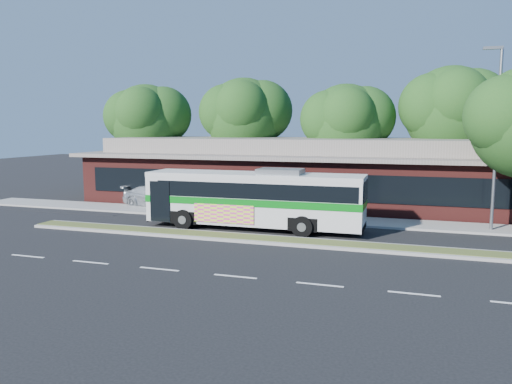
# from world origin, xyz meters

# --- Properties ---
(ground) EXTENTS (120.00, 120.00, 0.00)m
(ground) POSITION_xyz_m (0.00, 0.00, 0.00)
(ground) COLOR black
(ground) RESTS_ON ground
(median_strip) EXTENTS (26.00, 1.10, 0.15)m
(median_strip) POSITION_xyz_m (0.00, 0.60, 0.07)
(median_strip) COLOR #424B20
(median_strip) RESTS_ON ground
(sidewalk) EXTENTS (44.00, 2.60, 0.12)m
(sidewalk) POSITION_xyz_m (0.00, 6.40, 0.06)
(sidewalk) COLOR gray
(sidewalk) RESTS_ON ground
(parking_lot) EXTENTS (14.00, 12.00, 0.01)m
(parking_lot) POSITION_xyz_m (-18.00, 10.00, 0.01)
(parking_lot) COLOR black
(parking_lot) RESTS_ON ground
(plaza_building) EXTENTS (33.20, 11.20, 4.45)m
(plaza_building) POSITION_xyz_m (0.00, 12.99, 2.13)
(plaza_building) COLOR #541D1A
(plaza_building) RESTS_ON ground
(lamp_post) EXTENTS (0.93, 0.18, 9.07)m
(lamp_post) POSITION_xyz_m (9.56, 6.00, 4.90)
(lamp_post) COLOR slate
(lamp_post) RESTS_ON ground
(tree_bg_a) EXTENTS (6.47, 5.80, 8.63)m
(tree_bg_a) POSITION_xyz_m (-14.58, 15.14, 5.87)
(tree_bg_a) COLOR black
(tree_bg_a) RESTS_ON ground
(tree_bg_b) EXTENTS (6.69, 6.00, 9.00)m
(tree_bg_b) POSITION_xyz_m (-6.57, 16.14, 6.14)
(tree_bg_b) COLOR black
(tree_bg_b) RESTS_ON ground
(tree_bg_c) EXTENTS (6.24, 5.60, 8.26)m
(tree_bg_c) POSITION_xyz_m (1.40, 15.13, 5.59)
(tree_bg_c) COLOR black
(tree_bg_c) RESTS_ON ground
(tree_bg_d) EXTENTS (6.91, 6.20, 9.37)m
(tree_bg_d) POSITION_xyz_m (8.45, 16.15, 6.42)
(tree_bg_d) COLOR black
(tree_bg_d) RESTS_ON ground
(transit_bus) EXTENTS (11.26, 2.72, 3.15)m
(transit_bus) POSITION_xyz_m (-1.90, 3.07, 1.75)
(transit_bus) COLOR beige
(transit_bus) RESTS_ON ground
(sedan) EXTENTS (5.09, 2.78, 1.40)m
(sedan) POSITION_xyz_m (-10.20, 7.80, 0.70)
(sedan) COLOR silver
(sedan) RESTS_ON ground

